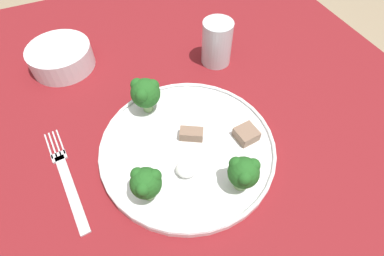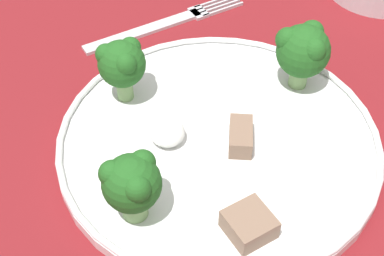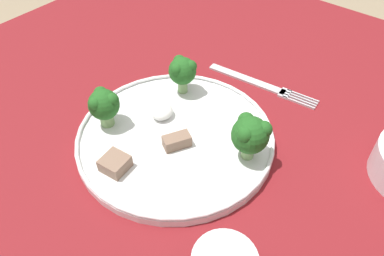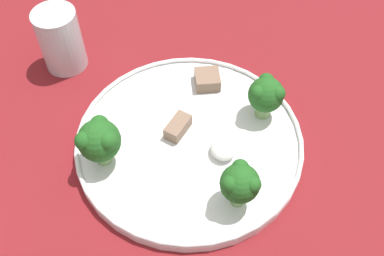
% 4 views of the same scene
% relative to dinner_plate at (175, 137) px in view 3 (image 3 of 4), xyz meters
% --- Properties ---
extents(table, '(1.06, 1.11, 0.72)m').
position_rel_dinner_plate_xyz_m(table, '(-0.03, 0.03, -0.10)').
color(table, maroon).
rests_on(table, ground_plane).
extents(dinner_plate, '(0.29, 0.29, 0.02)m').
position_rel_dinner_plate_xyz_m(dinner_plate, '(0.00, 0.00, 0.00)').
color(dinner_plate, white).
rests_on(dinner_plate, table).
extents(fork, '(0.04, 0.20, 0.00)m').
position_rel_dinner_plate_xyz_m(fork, '(-0.19, 0.03, -0.01)').
color(fork, silver).
rests_on(fork, table).
extents(broccoli_floret_near_rim_left, '(0.05, 0.04, 0.06)m').
position_rel_dinner_plate_xyz_m(broccoli_floret_near_rim_left, '(-0.09, -0.06, 0.04)').
color(broccoli_floret_near_rim_left, '#7FA866').
rests_on(broccoli_floret_near_rim_left, dinner_plate).
extents(broccoli_floret_center_left, '(0.05, 0.05, 0.07)m').
position_rel_dinner_plate_xyz_m(broccoli_floret_center_left, '(-0.03, 0.10, 0.05)').
color(broccoli_floret_center_left, '#7FA866').
rests_on(broccoli_floret_center_left, dinner_plate).
extents(broccoli_floret_back_left, '(0.05, 0.05, 0.06)m').
position_rel_dinner_plate_xyz_m(broccoli_floret_back_left, '(0.05, -0.10, 0.04)').
color(broccoli_floret_back_left, '#7FA866').
rests_on(broccoli_floret_back_left, dinner_plate).
extents(meat_slice_front_slice, '(0.04, 0.04, 0.02)m').
position_rel_dinner_plate_xyz_m(meat_slice_front_slice, '(0.01, 0.01, 0.01)').
color(meat_slice_front_slice, '#846651').
rests_on(meat_slice_front_slice, dinner_plate).
extents(meat_slice_middle_slice, '(0.04, 0.04, 0.02)m').
position_rel_dinner_plate_xyz_m(meat_slice_middle_slice, '(0.10, -0.02, 0.01)').
color(meat_slice_middle_slice, '#846651').
rests_on(meat_slice_middle_slice, dinner_plate).
extents(sauce_dollop, '(0.04, 0.03, 0.02)m').
position_rel_dinner_plate_xyz_m(sauce_dollop, '(-0.02, -0.04, 0.01)').
color(sauce_dollop, white).
rests_on(sauce_dollop, dinner_plate).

